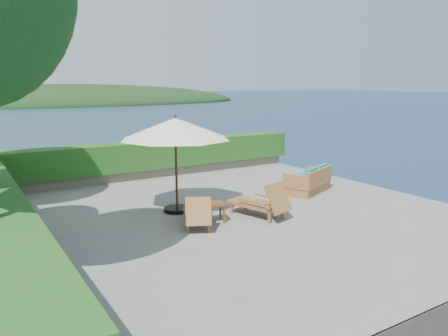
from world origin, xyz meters
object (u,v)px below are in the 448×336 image
patio_umbrella (175,130)px  lounge_left (198,213)px  lounge_right (262,202)px  wicker_loveseat (309,182)px  side_table (215,206)px

patio_umbrella → lounge_left: 2.43m
lounge_right → wicker_loveseat: lounge_right is taller
lounge_right → wicker_loveseat: size_ratio=0.90×
side_table → lounge_left: bearing=-167.2°
lounge_left → wicker_loveseat: bearing=39.5°
side_table → wicker_loveseat: 4.29m
lounge_right → wicker_loveseat: bearing=8.6°
patio_umbrella → wicker_loveseat: patio_umbrella is taller
side_table → wicker_loveseat: size_ratio=0.29×
lounge_left → side_table: size_ratio=2.72×
lounge_right → patio_umbrella: bearing=119.6°
wicker_loveseat → lounge_right: bearing=-178.3°
lounge_left → wicker_loveseat: wicker_loveseat is taller
lounge_right → wicker_loveseat: (2.92, 1.33, -0.06)m
patio_umbrella → side_table: size_ratio=5.41×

